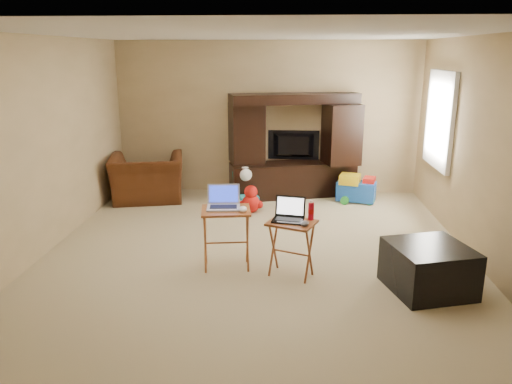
# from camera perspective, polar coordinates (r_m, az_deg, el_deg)

# --- Properties ---
(floor) EXTENTS (5.50, 5.50, 0.00)m
(floor) POSITION_cam_1_polar(r_m,az_deg,el_deg) (6.03, 0.12, -6.82)
(floor) COLOR tan
(floor) RESTS_ON ground
(ceiling) EXTENTS (5.50, 5.50, 0.00)m
(ceiling) POSITION_cam_1_polar(r_m,az_deg,el_deg) (5.57, 0.13, 17.66)
(ceiling) COLOR silver
(ceiling) RESTS_ON ground
(wall_back) EXTENTS (5.00, 0.00, 5.00)m
(wall_back) POSITION_cam_1_polar(r_m,az_deg,el_deg) (8.38, 1.26, 8.44)
(wall_back) COLOR tan
(wall_back) RESTS_ON ground
(wall_front) EXTENTS (5.00, 0.00, 5.00)m
(wall_front) POSITION_cam_1_polar(r_m,az_deg,el_deg) (3.02, -3.00, -4.86)
(wall_front) COLOR tan
(wall_front) RESTS_ON ground
(wall_left) EXTENTS (0.00, 5.50, 5.50)m
(wall_left) POSITION_cam_1_polar(r_m,az_deg,el_deg) (6.33, -23.18, 4.80)
(wall_left) COLOR tan
(wall_left) RESTS_ON ground
(wall_right) EXTENTS (0.00, 5.50, 5.50)m
(wall_right) POSITION_cam_1_polar(r_m,az_deg,el_deg) (6.06, 24.51, 4.21)
(wall_right) COLOR tan
(wall_right) RESTS_ON ground
(window_pane) EXTENTS (0.00, 1.20, 1.20)m
(window_pane) POSITION_cam_1_polar(r_m,az_deg,el_deg) (7.48, 20.39, 7.75)
(window_pane) COLOR white
(window_pane) RESTS_ON ground
(window_frame) EXTENTS (0.06, 1.14, 1.34)m
(window_frame) POSITION_cam_1_polar(r_m,az_deg,el_deg) (7.48, 20.24, 7.76)
(window_frame) COLOR white
(window_frame) RESTS_ON ground
(entertainment_center) EXTENTS (2.12, 1.05, 1.68)m
(entertainment_center) POSITION_cam_1_polar(r_m,az_deg,el_deg) (8.16, 4.32, 5.29)
(entertainment_center) COLOR black
(entertainment_center) RESTS_ON floor
(television) EXTENTS (0.86, 0.14, 0.49)m
(television) POSITION_cam_1_polar(r_m,az_deg,el_deg) (8.36, 4.30, 5.30)
(television) COLOR black
(television) RESTS_ON entertainment_center
(recliner) EXTENTS (1.31, 1.20, 0.73)m
(recliner) POSITION_cam_1_polar(r_m,az_deg,el_deg) (8.17, -12.31, 1.57)
(recliner) COLOR #4C2410
(recliner) RESTS_ON floor
(child_rocker) EXTENTS (0.51, 0.54, 0.51)m
(child_rocker) POSITION_cam_1_polar(r_m,az_deg,el_deg) (7.80, -1.31, 0.44)
(child_rocker) COLOR #187A86
(child_rocker) RESTS_ON floor
(plush_toy) EXTENTS (0.38, 0.31, 0.42)m
(plush_toy) POSITION_cam_1_polar(r_m,az_deg,el_deg) (7.40, -0.59, -0.78)
(plush_toy) COLOR red
(plush_toy) RESTS_ON floor
(push_toy) EXTENTS (0.71, 0.59, 0.46)m
(push_toy) POSITION_cam_1_polar(r_m,az_deg,el_deg) (8.09, 11.40, 0.47)
(push_toy) COLOR blue
(push_toy) RESTS_ON floor
(ottoman) EXTENTS (0.90, 0.90, 0.47)m
(ottoman) POSITION_cam_1_polar(r_m,az_deg,el_deg) (5.31, 19.11, -8.23)
(ottoman) COLOR black
(ottoman) RESTS_ON floor
(tray_table_left) EXTENTS (0.57, 0.48, 0.68)m
(tray_table_left) POSITION_cam_1_polar(r_m,az_deg,el_deg) (5.49, -3.40, -5.37)
(tray_table_left) COLOR #AC5F29
(tray_table_left) RESTS_ON floor
(tray_table_right) EXTENTS (0.58, 0.52, 0.61)m
(tray_table_right) POSITION_cam_1_polar(r_m,az_deg,el_deg) (5.31, 4.05, -6.51)
(tray_table_right) COLOR brown
(tray_table_right) RESTS_ON floor
(laptop_left) EXTENTS (0.38, 0.32, 0.24)m
(laptop_left) POSITION_cam_1_polar(r_m,az_deg,el_deg) (5.37, -3.76, -0.67)
(laptop_left) COLOR #B7B7BC
(laptop_left) RESTS_ON tray_table_left
(laptop_right) EXTENTS (0.36, 0.32, 0.24)m
(laptop_right) POSITION_cam_1_polar(r_m,az_deg,el_deg) (5.19, 3.69, -2.08)
(laptop_right) COLOR black
(laptop_right) RESTS_ON tray_table_right
(mouse_left) EXTENTS (0.10, 0.15, 0.06)m
(mouse_left) POSITION_cam_1_polar(r_m,az_deg,el_deg) (5.28, -1.51, -1.97)
(mouse_left) COLOR white
(mouse_left) RESTS_ON tray_table_left
(mouse_right) EXTENTS (0.11, 0.14, 0.05)m
(mouse_right) POSITION_cam_1_polar(r_m,az_deg,el_deg) (5.09, 5.59, -3.60)
(mouse_right) COLOR #424348
(mouse_right) RESTS_ON tray_table_right
(water_bottle) EXTENTS (0.06, 0.06, 0.19)m
(water_bottle) POSITION_cam_1_polar(r_m,az_deg,el_deg) (5.26, 6.31, -2.19)
(water_bottle) COLOR red
(water_bottle) RESTS_ON tray_table_right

